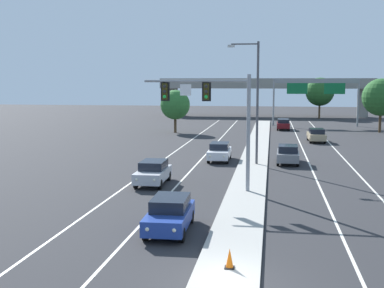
% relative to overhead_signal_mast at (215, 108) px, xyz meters
% --- Properties ---
extents(ground_plane, '(260.00, 260.00, 0.00)m').
position_rel_overhead_signal_mast_xyz_m(ground_plane, '(2.01, -14.49, -5.30)').
color(ground_plane, '#28282B').
extents(median_island, '(2.40, 110.00, 0.15)m').
position_rel_overhead_signal_mast_xyz_m(median_island, '(2.01, 3.51, -5.23)').
color(median_island, '#9E9B93').
rests_on(median_island, ground).
extents(lane_stripe_oncoming_center, '(0.14, 100.00, 0.01)m').
position_rel_overhead_signal_mast_xyz_m(lane_stripe_oncoming_center, '(-2.69, 10.51, -5.30)').
color(lane_stripe_oncoming_center, silver).
rests_on(lane_stripe_oncoming_center, ground).
extents(lane_stripe_receding_center, '(0.14, 100.00, 0.01)m').
position_rel_overhead_signal_mast_xyz_m(lane_stripe_receding_center, '(6.71, 10.51, -5.30)').
color(lane_stripe_receding_center, silver).
rests_on(lane_stripe_receding_center, ground).
extents(edge_stripe_left, '(0.14, 100.00, 0.01)m').
position_rel_overhead_signal_mast_xyz_m(edge_stripe_left, '(-5.99, 10.51, -5.30)').
color(edge_stripe_left, silver).
rests_on(edge_stripe_left, ground).
extents(edge_stripe_right, '(0.14, 100.00, 0.01)m').
position_rel_overhead_signal_mast_xyz_m(edge_stripe_right, '(10.01, 10.51, -5.30)').
color(edge_stripe_right, silver).
rests_on(edge_stripe_right, ground).
extents(overhead_signal_mast, '(6.63, 0.44, 7.20)m').
position_rel_overhead_signal_mast_xyz_m(overhead_signal_mast, '(0.00, 0.00, 0.00)').
color(overhead_signal_mast, gray).
rests_on(overhead_signal_mast, median_island).
extents(street_lamp_median, '(2.58, 0.28, 10.00)m').
position_rel_overhead_signal_mast_xyz_m(street_lamp_median, '(2.09, 10.66, 0.49)').
color(street_lamp_median, '#4C4C51').
rests_on(street_lamp_median, median_island).
extents(car_oncoming_blue, '(1.92, 4.51, 1.58)m').
position_rel_overhead_signal_mast_xyz_m(car_oncoming_blue, '(-1.08, -8.65, -4.48)').
color(car_oncoming_blue, navy).
rests_on(car_oncoming_blue, ground).
extents(car_oncoming_silver, '(1.87, 4.49, 1.58)m').
position_rel_overhead_signal_mast_xyz_m(car_oncoming_silver, '(-4.38, 1.83, -4.48)').
color(car_oncoming_silver, '#B7B7BC').
rests_on(car_oncoming_silver, ground).
extents(car_oncoming_white, '(1.86, 4.49, 1.58)m').
position_rel_overhead_signal_mast_xyz_m(car_oncoming_white, '(-0.99, 12.76, -4.48)').
color(car_oncoming_white, silver).
rests_on(car_oncoming_white, ground).
extents(car_receding_grey, '(1.91, 4.50, 1.58)m').
position_rel_overhead_signal_mast_xyz_m(car_receding_grey, '(4.91, 12.16, -4.48)').
color(car_receding_grey, slate).
rests_on(car_receding_grey, ground).
extents(car_receding_tan, '(1.91, 4.51, 1.58)m').
position_rel_overhead_signal_mast_xyz_m(car_receding_tan, '(8.62, 28.44, -4.48)').
color(car_receding_tan, tan).
rests_on(car_receding_tan, ground).
extents(car_receding_darkred, '(1.84, 4.48, 1.58)m').
position_rel_overhead_signal_mast_xyz_m(car_receding_darkred, '(5.15, 43.28, -4.48)').
color(car_receding_darkred, '#5B0F14').
rests_on(car_receding_darkred, ground).
extents(traffic_cone_median_nose, '(0.36, 0.36, 0.74)m').
position_rel_overhead_signal_mast_xyz_m(traffic_cone_median_nose, '(2.08, -13.32, -4.80)').
color(traffic_cone_median_nose, black).
rests_on(traffic_cone_median_nose, median_island).
extents(highway_sign_gantry, '(13.28, 0.42, 7.50)m').
position_rel_overhead_signal_mast_xyz_m(highway_sign_gantry, '(10.21, 50.61, 0.86)').
color(highway_sign_gantry, gray).
rests_on(highway_sign_gantry, ground).
extents(overpass_bridge, '(42.40, 6.40, 7.65)m').
position_rel_overhead_signal_mast_xyz_m(overpass_bridge, '(2.01, 72.91, 0.48)').
color(overpass_bridge, gray).
rests_on(overpass_bridge, ground).
extents(tree_far_right_b, '(5.12, 5.12, 7.41)m').
position_rel_overhead_signal_mast_xyz_m(tree_far_right_b, '(18.19, 41.21, -0.46)').
color(tree_far_right_b, '#4C3823').
rests_on(tree_far_right_b, ground).
extents(tree_far_left_c, '(4.05, 4.05, 5.85)m').
position_rel_overhead_signal_mast_xyz_m(tree_far_left_c, '(-9.58, 36.66, -1.48)').
color(tree_far_left_c, '#4C3823').
rests_on(tree_far_left_c, ground).
extents(tree_far_right_a, '(5.37, 5.37, 7.77)m').
position_rel_overhead_signal_mast_xyz_m(tree_far_right_a, '(12.41, 67.65, -0.22)').
color(tree_far_right_a, '#4C3823').
rests_on(tree_far_right_a, ground).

